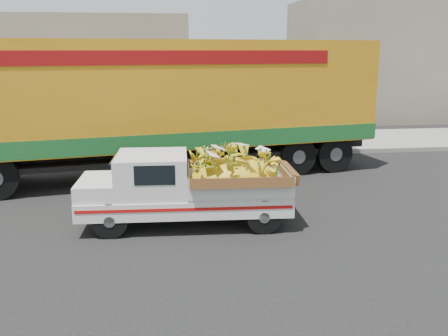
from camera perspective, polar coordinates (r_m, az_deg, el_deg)
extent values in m
plane|color=black|center=(10.45, -5.08, -6.49)|extent=(100.00, 100.00, 0.00)
cube|color=gray|center=(16.83, -6.14, 1.41)|extent=(60.00, 0.25, 0.15)
cube|color=gray|center=(18.89, -6.32, 2.70)|extent=(60.00, 4.00, 0.14)
cube|color=gray|center=(29.26, 22.30, 11.33)|extent=(14.00, 6.00, 6.00)
cylinder|color=black|center=(9.87, -12.90, -5.88)|extent=(0.70, 0.23, 0.69)
cylinder|color=black|center=(11.11, -11.98, -3.64)|extent=(0.70, 0.23, 0.69)
cylinder|color=black|center=(9.89, 4.57, -5.53)|extent=(0.70, 0.23, 0.69)
cylinder|color=black|center=(11.13, 3.47, -3.34)|extent=(0.70, 0.23, 0.69)
cube|color=silver|center=(10.34, -4.47, -3.75)|extent=(4.32, 1.74, 0.35)
cube|color=#A50F0C|center=(9.59, -4.44, -4.77)|extent=(4.16, 0.21, 0.06)
cube|color=silver|center=(10.57, -15.89, -4.39)|extent=(0.16, 1.51, 0.13)
cube|color=silver|center=(10.39, -14.16, -2.09)|extent=(0.84, 1.48, 0.33)
cube|color=silver|center=(10.21, -8.21, -0.68)|extent=(1.47, 1.54, 0.81)
cube|color=black|center=(9.44, -7.95, -0.85)|extent=(0.77, 0.05, 0.38)
cube|color=silver|center=(10.29, 1.55, -1.44)|extent=(2.15, 1.64, 0.46)
ellipsoid|color=#F8A416|center=(10.31, 1.04, -1.96)|extent=(1.94, 1.32, 1.16)
cylinder|color=black|center=(15.10, 12.40, 1.63)|extent=(1.14, 0.51, 1.10)
cylinder|color=black|center=(16.82, 8.98, 2.96)|extent=(1.14, 0.51, 1.10)
cylinder|color=black|center=(14.54, 8.31, 1.35)|extent=(1.14, 0.51, 1.10)
cylinder|color=black|center=(16.32, 5.21, 2.75)|extent=(1.14, 0.51, 1.10)
cylinder|color=black|center=(15.12, -23.91, 0.80)|extent=(1.14, 0.51, 1.10)
cube|color=black|center=(14.29, -6.18, 2.15)|extent=(11.98, 3.15, 0.36)
cube|color=orange|center=(14.07, -6.35, 8.56)|extent=(12.02, 4.59, 2.84)
cube|color=#1A5C25|center=(14.21, -6.23, 3.85)|extent=(12.08, 4.62, 0.45)
cube|color=maroon|center=(12.79, -5.27, 12.46)|extent=(8.27, 1.54, 0.35)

